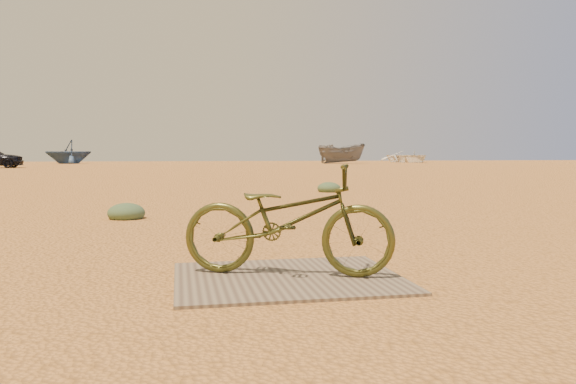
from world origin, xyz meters
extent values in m
plane|color=#D48C44|center=(0.00, 0.00, 0.00)|extent=(120.00, 120.00, 0.00)
cube|color=#796C54|center=(-0.29, 0.54, 0.01)|extent=(1.64, 1.33, 0.02)
imported|color=#44471C|center=(-0.28, 0.61, 0.43)|extent=(1.66, 1.05, 0.83)
imported|color=#36537C|center=(-10.30, 47.72, 1.03)|extent=(5.10, 4.91, 2.06)
imported|color=slate|center=(13.05, 43.95, 0.88)|extent=(4.75, 2.43, 1.75)
imported|color=white|center=(20.94, 47.85, 0.57)|extent=(4.98, 6.20, 1.14)
ellipsoid|color=#4E6A48|center=(-1.80, 4.72, 0.00)|extent=(0.52, 0.52, 0.29)
ellipsoid|color=#4E6A48|center=(2.45, 9.43, 0.00)|extent=(0.55, 0.55, 0.30)
camera|label=1|loc=(-1.07, -3.44, 0.93)|focal=35.00mm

